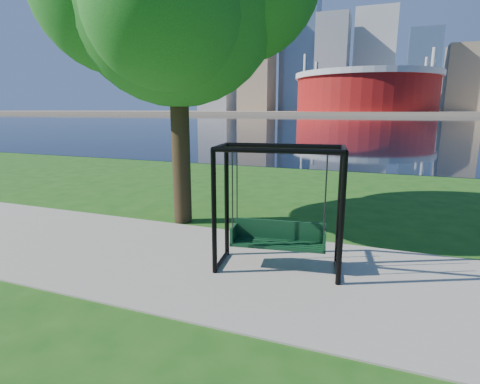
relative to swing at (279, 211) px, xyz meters
The scene contains 7 objects.
ground 1.30m from the swing, 156.67° to the left, with size 900.00×900.00×0.00m, color #1E5114.
path 1.28m from the swing, 157.82° to the right, with size 120.00×4.00×0.03m, color #9E937F.
river 102.26m from the swing, 90.33° to the left, with size 900.00×180.00×0.02m, color black.
far_bank 306.26m from the swing, 90.11° to the left, with size 900.00×228.00×2.00m, color #937F60.
stadium 235.86m from the swing, 92.58° to the left, with size 83.00×83.00×32.00m.
skyline 321.57m from the swing, 90.87° to the left, with size 392.00×66.00×96.50m.
swing is the anchor object (origin of this frame).
Camera 1 is at (2.29, -6.68, 2.94)m, focal length 28.00 mm.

